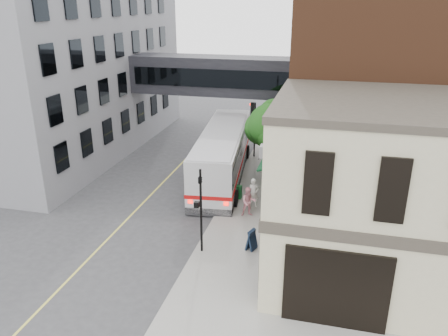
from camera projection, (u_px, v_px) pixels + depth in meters
The scene contains 17 objects.
ground at pixel (182, 274), 20.81m from camera, with size 120.00×120.00×0.00m, color #38383A.
sidewalk_main at pixel (268, 172), 33.01m from camera, with size 4.00×60.00×0.15m, color gray.
corner_building at pixel (388, 196), 19.09m from camera, with size 10.19×8.12×8.45m.
brick_building at pixel (390, 82), 29.63m from camera, with size 13.76×18.00×14.00m.
opposite_building at pixel (50, 67), 36.62m from camera, with size 14.00×24.00×14.00m, color gray.
skyway_bridge at pixel (217, 75), 35.46m from camera, with size 14.00×3.18×3.00m.
traffic_signal_near at pixel (200, 201), 21.47m from camera, with size 0.44×0.22×4.60m.
traffic_signal_far at pixel (253, 119), 34.95m from camera, with size 0.53×0.28×4.50m.
street_sign_pole at pixel (225, 182), 26.37m from camera, with size 0.08×0.75×3.00m.
street_tree at pixel (271, 126), 30.88m from camera, with size 3.80×3.20×5.60m.
lane_marking at pixel (161, 184), 30.99m from camera, with size 0.12×40.00×0.01m, color #D8CC4C.
bus at pixel (223, 152), 31.47m from camera, with size 4.33×13.27×3.50m.
pedestrian_a at pixel (254, 193), 26.92m from camera, with size 0.68×0.45×1.87m, color white.
pedestrian_b at pixel (249, 202), 25.84m from camera, with size 0.88×0.68×1.80m, color pink.
pedestrian_c at pixel (265, 157), 33.42m from camera, with size 1.09×0.62×1.68m, color black.
newspaper_box at pixel (238, 192), 28.31m from camera, with size 0.43×0.38×0.86m, color #135524.
sandwich_board at pixel (252, 240), 22.43m from camera, with size 0.40×0.61×1.10m, color #111E33.
Camera 1 is at (6.21, -16.60, 12.20)m, focal length 35.00 mm.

